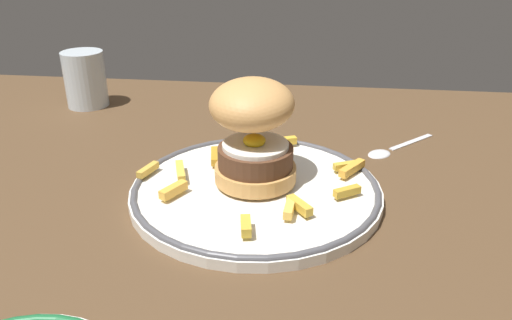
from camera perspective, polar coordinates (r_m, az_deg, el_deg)
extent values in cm
cube|color=#503923|center=(59.29, -3.89, -5.91)|extent=(123.18, 91.81, 4.00)
cylinder|color=white|center=(58.12, 0.00, -3.57)|extent=(29.01, 29.01, 1.20)
torus|color=#4C4C51|center=(57.84, 0.00, -3.05)|extent=(28.61, 28.61, 0.80)
cylinder|color=tan|center=(58.06, -0.06, -1.49)|extent=(9.48, 9.48, 1.80)
cylinder|color=#4F301E|center=(57.15, -0.06, 0.38)|extent=(8.67, 8.67, 2.37)
cylinder|color=white|center=(56.56, -0.06, 1.70)|extent=(7.59, 7.59, 0.50)
ellipsoid|color=yellow|center=(56.15, -0.20, 2.27)|extent=(2.60, 2.60, 1.40)
ellipsoid|color=tan|center=(56.15, -0.49, 6.44)|extent=(10.67, 11.16, 6.39)
cube|color=gold|center=(62.00, 10.43, -0.61)|extent=(3.64, 2.26, 0.82)
cube|color=gold|center=(60.14, -8.63, -1.28)|extent=(2.29, 4.59, 0.90)
cube|color=gold|center=(67.64, 2.81, 2.12)|extent=(4.48, 2.64, 0.95)
cube|color=gold|center=(61.33, -12.25, -1.09)|extent=(1.85, 3.61, 0.79)
cube|color=#EEB74C|center=(52.11, 3.87, -5.46)|extent=(1.18, 3.60, 0.91)
cube|color=gold|center=(61.27, 10.92, -0.92)|extent=(3.34, 4.24, 0.93)
cube|color=gold|center=(63.57, -4.75, 0.46)|extent=(1.71, 4.28, 0.90)
cube|color=gold|center=(55.99, -9.42, -3.40)|extent=(2.63, 3.63, 0.99)
cube|color=gold|center=(52.57, 4.98, -5.19)|extent=(2.96, 3.38, 0.94)
cube|color=gold|center=(64.25, -2.05, 0.77)|extent=(2.73, 2.68, 0.81)
cube|color=gold|center=(48.99, -1.16, -7.54)|extent=(1.48, 2.97, 0.99)
cube|color=gold|center=(56.00, 10.37, -3.55)|extent=(3.15, 2.46, 0.86)
cylinder|color=silver|center=(91.38, -18.94, 8.74)|extent=(6.97, 6.97, 9.46)
cylinder|color=silver|center=(92.09, -18.72, 7.21)|extent=(6.41, 6.41, 4.29)
cube|color=silver|center=(75.88, 17.34, 2.06)|extent=(7.05, 6.80, 0.32)
ellipsoid|color=silver|center=(70.59, 13.93, 0.90)|extent=(4.40, 4.37, 0.90)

